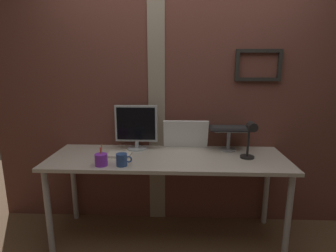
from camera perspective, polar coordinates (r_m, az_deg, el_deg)
The scene contains 11 objects.
ground_plane at distance 2.72m, azimuth 2.56°, elevation -22.14°, with size 6.00×6.00×0.00m, color brown.
brick_wall_back at distance 2.63m, azimuth 2.81°, elevation 5.70°, with size 3.68×0.16×2.46m.
desk at distance 2.38m, azimuth -0.10°, elevation -8.22°, with size 2.04×0.66×0.78m.
monitor at distance 2.52m, azimuth -6.72°, elevation 0.12°, with size 0.39×0.18×0.42m.
laptop_stand at distance 2.55m, azimuth 12.70°, elevation -2.04°, with size 0.28×0.22×0.20m.
laptop at distance 2.59m, azimuth 12.58°, elevation 0.85°, with size 0.35×0.29×0.21m.
whiteboard_panel at distance 2.55m, azimuth 3.77°, elevation -1.75°, with size 0.42×0.02×0.29m, color white.
desk_lamp at distance 2.31m, azimuth 16.98°, elevation -2.12°, with size 0.12×0.20×0.33m.
pen_cup at distance 2.20m, azimuth -13.93°, elevation -6.92°, with size 0.10×0.10×0.17m.
coffee_mug at distance 2.16m, azimuth -9.70°, elevation -7.05°, with size 0.13×0.09×0.10m.
paper_clutter_stack at distance 2.40m, azimuth -10.24°, elevation -6.01°, with size 0.20×0.14×0.02m, color silver.
Camera 1 is at (-0.02, -2.23, 1.55)m, focal length 28.85 mm.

